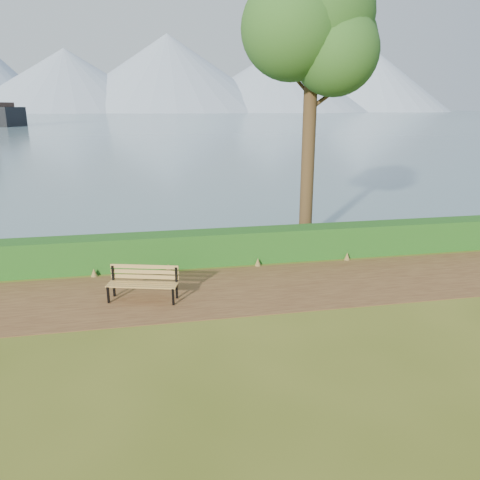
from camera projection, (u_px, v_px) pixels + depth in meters
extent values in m
plane|color=#4A5618|center=(216.00, 295.00, 12.02)|extent=(140.00, 140.00, 0.00)
cube|color=#4F2F1B|center=(214.00, 291.00, 12.30)|extent=(40.00, 3.40, 0.01)
cube|color=#123F13|center=(203.00, 248.00, 14.33)|extent=(32.00, 0.85, 1.00)
cube|color=slate|center=(147.00, 115.00, 257.19)|extent=(700.00, 510.00, 0.00)
cone|color=#8396AF|center=(67.00, 81.00, 366.68)|extent=(160.00, 160.00, 48.00)
cone|color=#8396AF|center=(168.00, 73.00, 389.11)|extent=(190.00, 190.00, 62.00)
cone|color=#8396AF|center=(274.00, 82.00, 402.85)|extent=(170.00, 170.00, 50.00)
cone|color=#8396AF|center=(366.00, 79.00, 427.98)|extent=(150.00, 150.00, 58.00)
cone|color=#8396AF|center=(133.00, 91.00, 410.81)|extent=(120.00, 120.00, 35.00)
cone|color=#8396AF|center=(309.00, 89.00, 435.27)|extent=(130.00, 130.00, 40.00)
cube|color=black|center=(108.00, 295.00, 11.49)|extent=(0.06, 0.07, 0.43)
cube|color=black|center=(113.00, 281.00, 11.84)|extent=(0.06, 0.07, 0.83)
cube|color=black|center=(111.00, 285.00, 11.64)|extent=(0.18, 0.50, 0.05)
cube|color=black|center=(173.00, 297.00, 11.37)|extent=(0.06, 0.07, 0.43)
cube|color=black|center=(176.00, 283.00, 11.72)|extent=(0.06, 0.07, 0.83)
cube|color=black|center=(175.00, 287.00, 11.52)|extent=(0.18, 0.50, 0.05)
cube|color=olive|center=(140.00, 287.00, 11.40)|extent=(1.70, 0.55, 0.03)
cube|color=olive|center=(142.00, 285.00, 11.51)|extent=(1.70, 0.55, 0.03)
cube|color=olive|center=(143.00, 284.00, 11.63)|extent=(1.70, 0.55, 0.03)
cube|color=olive|center=(144.00, 282.00, 11.75)|extent=(1.70, 0.55, 0.03)
cube|color=olive|center=(145.00, 277.00, 11.77)|extent=(1.68, 0.51, 0.10)
cube|color=olive|center=(145.00, 272.00, 11.73)|extent=(1.68, 0.51, 0.10)
cube|color=olive|center=(144.00, 267.00, 11.70)|extent=(1.68, 0.51, 0.10)
cylinder|color=#362616|center=(309.00, 126.00, 15.62)|extent=(0.45, 0.45, 8.10)
sphere|color=#24531B|center=(314.00, 16.00, 14.69)|extent=(3.83, 3.83, 3.83)
sphere|color=#24531B|center=(333.00, 42.00, 15.58)|extent=(2.93, 2.93, 2.93)
sphere|color=#24531B|center=(292.00, 28.00, 14.26)|extent=(3.15, 3.15, 3.15)
sphere|color=#24531B|center=(335.00, 52.00, 14.45)|extent=(2.70, 2.70, 2.70)
cylinder|color=#362616|center=(325.00, 98.00, 15.47)|extent=(1.18, 0.14, 0.89)
cylinder|color=#362616|center=(297.00, 80.00, 15.24)|extent=(0.92, 0.43, 0.81)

